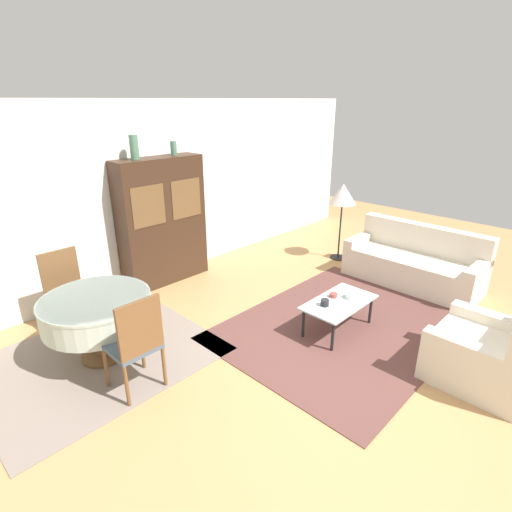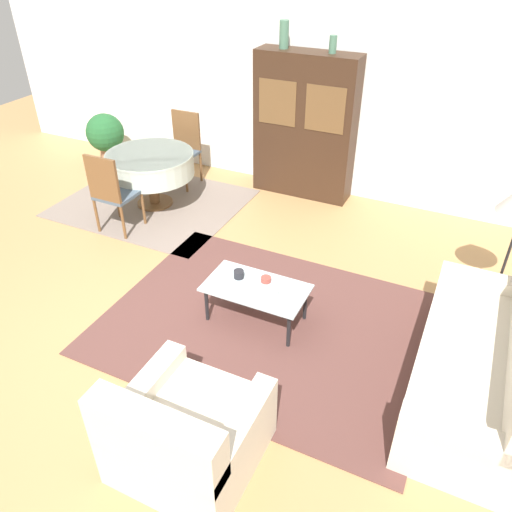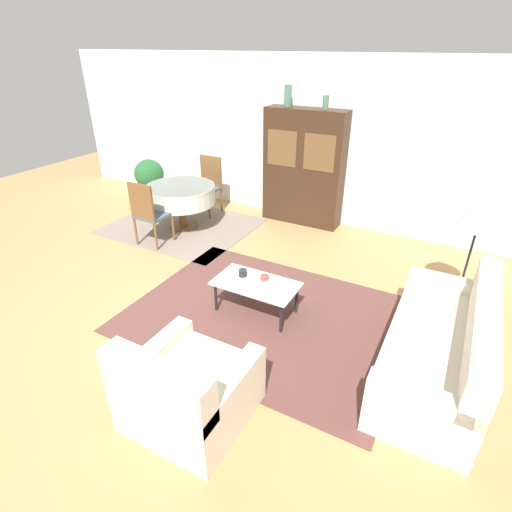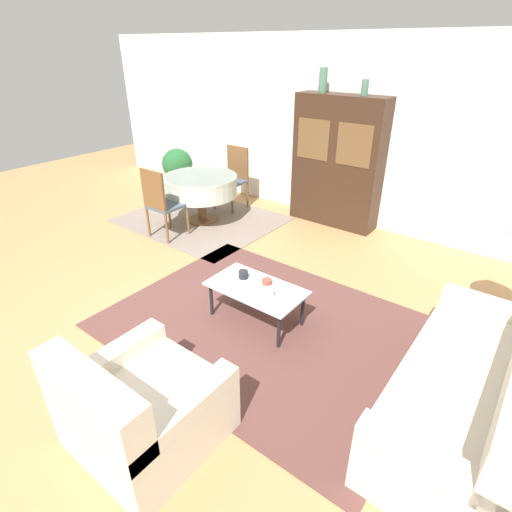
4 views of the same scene
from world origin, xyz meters
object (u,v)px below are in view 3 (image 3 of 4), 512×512
(display_cabinet, at_px, (304,168))
(dining_chair_far, at_px, (208,182))
(armchair, at_px, (187,391))
(potted_plant, at_px, (149,175))
(bowl, at_px, (267,287))
(dining_table, at_px, (181,195))
(vase_tall, at_px, (288,96))
(coffee_table, at_px, (256,286))
(bowl_small, at_px, (265,277))
(couch, at_px, (441,348))
(dining_chair_near, at_px, (148,211))
(floor_lamp, at_px, (481,216))
(cup, at_px, (243,273))
(vase_short, at_px, (326,102))

(display_cabinet, bearing_deg, dining_chair_far, -165.78)
(armchair, xyz_separation_m, potted_plant, (-4.03, 4.07, 0.15))
(armchair, distance_m, display_cabinet, 4.52)
(bowl, bearing_deg, dining_table, 146.65)
(armchair, distance_m, vase_tall, 4.88)
(armchair, height_order, vase_tall, vase_tall)
(coffee_table, xyz_separation_m, dining_table, (-2.28, 1.56, 0.23))
(bowl_small, bearing_deg, bowl, -53.80)
(couch, relative_size, potted_plant, 2.54)
(potted_plant, bearing_deg, coffee_table, -32.96)
(armchair, xyz_separation_m, dining_chair_near, (-2.51, 2.37, 0.26))
(couch, bearing_deg, dining_table, 69.22)
(dining_table, bearing_deg, floor_lamp, -2.88)
(display_cabinet, relative_size, floor_lamp, 1.42)
(cup, relative_size, bowl, 0.70)
(armchair, bearing_deg, cup, 104.89)
(couch, height_order, dining_table, couch)
(coffee_table, height_order, vase_tall, vase_tall)
(couch, bearing_deg, potted_plant, 66.47)
(armchair, xyz_separation_m, dining_chair_far, (-2.51, 3.97, 0.26))
(vase_short, bearing_deg, coffee_table, -83.66)
(vase_tall, relative_size, potted_plant, 0.42)
(dining_table, bearing_deg, cup, -35.91)
(bowl_small, distance_m, vase_short, 3.13)
(couch, bearing_deg, dining_chair_far, 60.48)
(vase_tall, distance_m, potted_plant, 3.30)
(potted_plant, bearing_deg, dining_chair_far, -3.78)
(bowl, bearing_deg, dining_chair_near, 161.58)
(coffee_table, relative_size, dining_table, 0.85)
(couch, distance_m, bowl, 1.83)
(coffee_table, bearing_deg, bowl, -17.14)
(vase_short, bearing_deg, bowl, -80.34)
(vase_tall, bearing_deg, potted_plant, -173.49)
(armchair, relative_size, dining_table, 0.81)
(floor_lamp, distance_m, vase_tall, 3.48)
(coffee_table, height_order, bowl, bowl)
(vase_short, bearing_deg, potted_plant, -174.67)
(dining_chair_far, relative_size, potted_plant, 1.31)
(vase_tall, height_order, potted_plant, vase_tall)
(couch, relative_size, armchair, 2.14)
(coffee_table, bearing_deg, bowl_small, 67.73)
(display_cabinet, distance_m, dining_table, 2.11)
(dining_chair_near, xyz_separation_m, vase_short, (1.97, 2.02, 1.44))
(bowl, distance_m, vase_short, 3.29)
(armchair, bearing_deg, coffee_table, 98.19)
(vase_tall, bearing_deg, couch, -44.07)
(armchair, xyz_separation_m, floor_lamp, (1.84, 2.95, 0.83))
(potted_plant, bearing_deg, cup, -33.78)
(vase_short, xyz_separation_m, potted_plant, (-3.49, -0.33, -1.56))
(floor_lamp, relative_size, bowl_small, 13.63)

